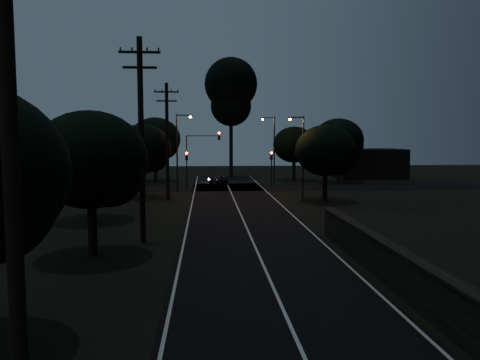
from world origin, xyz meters
TOP-DOWN VIEW (x-y plane):
  - road_surface at (0.00, 31.12)m, footprint 60.00×70.00m
  - utility_pole_near at (-6.00, -2.00)m, footprint 2.20×0.30m
  - utility_pole_mid at (-6.00, 15.00)m, footprint 2.20×0.30m
  - utility_pole_far at (-6.00, 32.00)m, footprint 2.20×0.30m
  - tree_left_b at (-7.81, 11.89)m, footprint 5.49×5.49m
  - tree_left_c at (-10.29, 21.88)m, footprint 5.80×5.80m
  - tree_left_d at (-8.31, 33.89)m, footprint 5.43×5.43m
  - tree_far_nw at (-8.77, 49.87)m, footprint 6.44×6.44m
  - tree_far_w at (-13.78, 45.87)m, footprint 6.26×6.26m
  - tree_far_ne at (9.20, 49.89)m, footprint 5.55×5.55m
  - tree_far_e at (14.22, 46.87)m, footprint 6.29×6.29m
  - tree_right_a at (8.19, 29.89)m, footprint 5.33×5.33m
  - tall_pine at (1.00, 55.00)m, footprint 7.32×7.32m
  - building_left at (-20.00, 52.00)m, footprint 10.00×8.00m
  - building_right at (20.00, 53.00)m, footprint 9.00×7.00m
  - signal_left at (-4.60, 39.99)m, footprint 0.28×0.35m
  - signal_right at (4.60, 39.99)m, footprint 0.28×0.35m
  - signal_mast at (-2.91, 39.99)m, footprint 3.70×0.35m
  - streetlight_a at (-5.31, 38.00)m, footprint 1.66×0.26m
  - streetlight_b at (5.31, 44.00)m, footprint 1.66×0.26m
  - streetlight_c at (5.83, 30.00)m, footprint 1.46×0.26m
  - car at (-1.08, 44.05)m, footprint 2.46×3.72m

SIDE VIEW (x-z plane):
  - road_surface at x=0.00m, z-range 0.00..0.03m
  - car at x=-1.08m, z-range 0.00..1.18m
  - building_right at x=20.00m, z-range 0.00..4.00m
  - building_left at x=-20.00m, z-range 0.00..4.40m
  - signal_left at x=-4.60m, z-range 0.79..4.89m
  - signal_right at x=4.60m, z-range 0.79..4.89m
  - signal_mast at x=-2.91m, z-range 1.21..7.46m
  - streetlight_c at x=5.83m, z-range 0.60..8.10m
  - tree_right_a at x=8.19m, z-range 1.00..7.78m
  - tree_left_d at x=-8.31m, z-range 1.02..7.91m
  - tree_left_b at x=-7.81m, z-range 1.04..8.02m
  - tree_far_ne at x=9.20m, z-range 1.03..8.04m
  - streetlight_a at x=-5.31m, z-range 0.64..8.64m
  - streetlight_b at x=5.31m, z-range 0.64..8.64m
  - tree_left_c at x=-10.29m, z-range 1.07..8.39m
  - tree_far_e at x=14.22m, z-range 1.18..9.16m
  - tree_far_w at x=-13.78m, z-range 1.19..9.17m
  - tree_far_nw at x=-8.77m, z-range 1.20..9.37m
  - utility_pole_far at x=-6.00m, z-range 0.23..10.73m
  - utility_pole_mid at x=-6.00m, z-range 0.24..11.24m
  - utility_pole_near at x=-6.00m, z-range 0.25..12.25m
  - tall_pine at x=1.00m, z-range 3.68..20.32m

